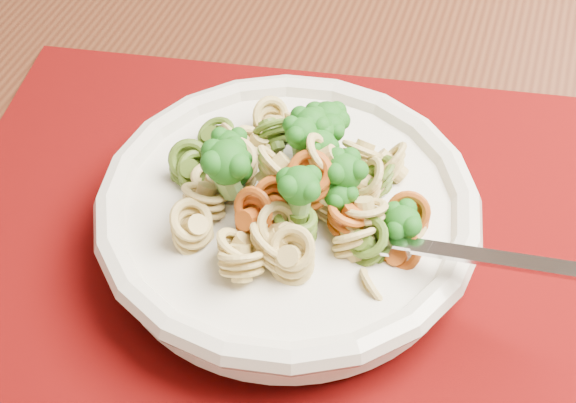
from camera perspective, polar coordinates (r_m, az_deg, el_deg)
The scene contains 5 objects.
dining_table at distance 0.69m, azimuth 1.19°, elevation -0.30°, with size 1.79×1.42×0.73m.
placemat at distance 0.54m, azimuth 0.44°, elevation -3.72°, with size 0.50×0.39×0.00m, color #570603.
pasta_bowl at distance 0.53m, azimuth -0.00°, elevation -0.78°, with size 0.25×0.25×0.05m.
pasta_broccoli_heap at distance 0.51m, azimuth -0.00°, elevation 0.45°, with size 0.21×0.21×0.06m, color tan, non-canonical shape.
fork at distance 0.49m, azimuth 6.35°, elevation -2.74°, with size 0.19×0.02×0.01m, color silver, non-canonical shape.
Camera 1 is at (-0.11, -1.04, 1.15)m, focal length 50.00 mm.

